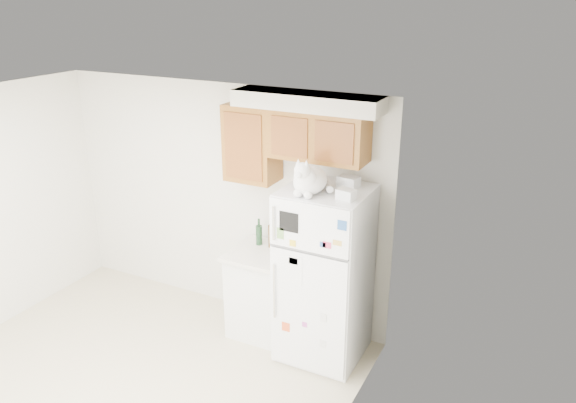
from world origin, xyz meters
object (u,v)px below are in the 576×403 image
Objects in this scene: refrigerator at (324,275)px; storage_box_front at (346,194)px; cat at (309,180)px; storage_box_back at (349,182)px; base_counter at (264,291)px; bottle_green at (259,232)px; bottle_amber at (272,232)px.

refrigerator is 0.94m from storage_box_front.
cat is 0.42m from storage_box_back.
base_counter is 0.62m from bottle_green.
cat is 1.78× the size of bottle_green.
storage_box_back is at bearing 117.45° from storage_box_front.
refrigerator is 11.33× the size of storage_box_front.
storage_box_back is 1.05m from bottle_amber.
bottle_amber is at bearing 163.28° from refrigerator.
refrigerator is 9.44× the size of storage_box_back.
storage_box_back is at bearing 6.20° from base_counter.
storage_box_front is (0.10, -0.31, -0.01)m from storage_box_back.
cat is at bearing -32.89° from bottle_amber.
storage_box_back is (0.15, 0.16, 0.90)m from refrigerator.
bottle_amber is (-0.90, 0.34, -0.67)m from storage_box_front.
storage_box_back is (0.84, 0.09, 1.29)m from base_counter.
bottle_green reaches higher than base_counter.
storage_box_front is 1.30m from bottle_green.
base_counter is at bearing -46.10° from bottle_green.
base_counter is 5.11× the size of storage_box_back.
bottle_amber is (0.03, 0.12, 0.62)m from base_counter.
cat reaches higher than bottle_amber.
base_counter is 1.54m from storage_box_back.
refrigerator is 0.79m from base_counter.
storage_box_back is at bearing 54.21° from cat.
storage_box_back is 1.18m from bottle_green.
storage_box_back is (0.24, 0.33, -0.08)m from cat.
cat is 1.56× the size of bottle_amber.
cat is 1.01m from bottle_amber.
bottle_amber reaches higher than base_counter.
base_counter is 0.63m from bottle_amber.
storage_box_back is 0.32m from storage_box_front.
cat is at bearing -118.87° from refrigerator.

